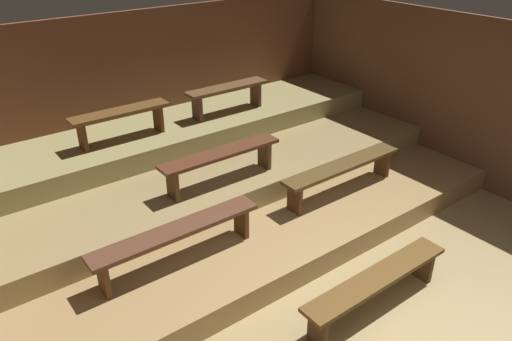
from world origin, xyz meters
name	(u,v)px	position (x,y,z in m)	size (l,w,h in m)	color
ground	(252,233)	(0.00, 2.37, -0.04)	(7.03, 5.55, 0.08)	#A18857
wall_back	(152,90)	(0.00, 4.78, 1.12)	(7.03, 0.06, 2.24)	brown
wall_right	(427,90)	(3.14, 2.37, 1.12)	(0.06, 5.55, 2.24)	brown
platform_lower	(223,199)	(0.00, 3.00, 0.14)	(6.23, 3.49, 0.27)	#A28150
platform_middle	(199,164)	(0.00, 3.55, 0.41)	(6.23, 2.38, 0.27)	#9C8655
platform_upper	(176,132)	(0.00, 4.13, 0.68)	(6.23, 1.23, 0.27)	#999059
bench_floor_center	(377,282)	(0.13, 0.62, 0.32)	(1.72, 0.27, 0.39)	brown
bench_lower_left	(177,235)	(-1.14, 2.06, 0.59)	(1.77, 0.27, 0.39)	brown
bench_lower_right	(342,169)	(1.14, 2.06, 0.59)	(1.77, 0.27, 0.39)	brown
bench_middle_center	(221,158)	(-0.16, 2.76, 0.86)	(1.52, 0.27, 0.39)	brown
bench_upper_left	(121,117)	(-0.80, 4.02, 1.12)	(1.25, 0.27, 0.39)	brown
bench_upper_right	(227,92)	(0.80, 4.02, 1.12)	(1.25, 0.27, 0.39)	brown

